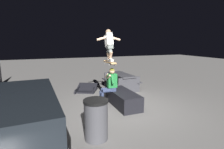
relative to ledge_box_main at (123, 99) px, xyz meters
name	(u,v)px	position (x,y,z in m)	size (l,w,h in m)	color
ground_plane	(125,108)	(-0.26, 0.01, -0.26)	(40.00, 40.00, 0.00)	slate
ledge_box_main	(123,99)	(0.00, 0.00, 0.00)	(1.75, 0.71, 0.51)	black
person_sitting_on_ledge	(109,84)	(0.28, 0.42, 0.50)	(0.59, 0.75, 1.35)	#2D3856
skateboard	(110,63)	(0.45, 0.34, 1.27)	(1.03, 0.24, 0.13)	#AD8451
skater_airborne	(109,44)	(0.50, 0.34, 1.96)	(0.62, 0.89, 1.12)	white
kicker_ramp	(86,90)	(2.33, 0.82, -0.19)	(1.26, 1.24, 0.38)	black
picnic_table_back	(121,79)	(2.08, -0.85, 0.24)	(1.79, 1.46, 0.75)	#38383D
trash_bin	(96,119)	(-1.82, 1.50, 0.23)	(0.58, 0.58, 0.97)	#47474C
parked_car	(1,145)	(-2.78, 3.21, 0.53)	(4.29, 2.10, 1.56)	#B7B7BC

